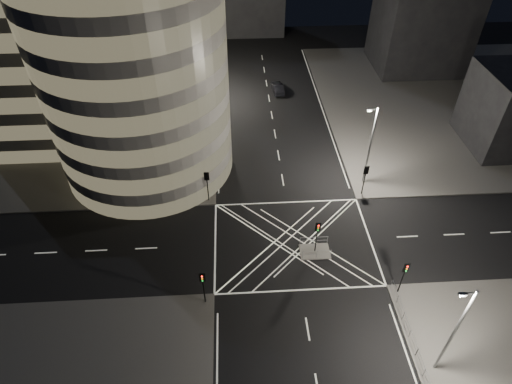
{
  "coord_description": "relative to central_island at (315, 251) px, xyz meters",
  "views": [
    {
      "loc": [
        -5.59,
        -29.42,
        32.88
      ],
      "look_at": [
        -3.55,
        4.58,
        3.0
      ],
      "focal_mm": 30.0,
      "sensor_mm": 36.0,
      "label": 1
    }
  ],
  "objects": [
    {
      "name": "tree_c",
      "position": [
        -12.5,
        22.5,
        4.15
      ],
      "size": [
        4.07,
        4.07,
        6.43
      ],
      "color": "black",
      "rests_on": "sidewalk_far_left"
    },
    {
      "name": "traffic_signal_fr",
      "position": [
        6.8,
        8.3,
        2.84
      ],
      "size": [
        0.55,
        0.22,
        4.0
      ],
      "color": "black",
      "rests_on": "sidewalk_far_right"
    },
    {
      "name": "traffic_signal_fl",
      "position": [
        -10.8,
        8.3,
        2.84
      ],
      "size": [
        0.55,
        0.22,
        4.0
      ],
      "color": "black",
      "rests_on": "sidewalk_far_left"
    },
    {
      "name": "sidewalk_far_left",
      "position": [
        -31.0,
        28.5,
        0.0
      ],
      "size": [
        42.0,
        42.0,
        0.15
      ],
      "primitive_type": "cube",
      "color": "#555350",
      "rests_on": "ground"
    },
    {
      "name": "traffic_signal_nr",
      "position": [
        6.8,
        -5.3,
        2.84
      ],
      "size": [
        0.55,
        0.22,
        4.0
      ],
      "color": "black",
      "rests_on": "sidewalk_near_right"
    },
    {
      "name": "traffic_signal_nl",
      "position": [
        -10.8,
        -5.3,
        2.84
      ],
      "size": [
        0.55,
        0.22,
        4.0
      ],
      "color": "black",
      "rests_on": "sidewalk_near_left"
    },
    {
      "name": "street_lamp_left_near",
      "position": [
        -11.44,
        13.5,
        5.47
      ],
      "size": [
        1.25,
        0.25,
        10.0
      ],
      "color": "slate",
      "rests_on": "sidewalk_far_left"
    },
    {
      "name": "street_lamp_right_near",
      "position": [
        7.44,
        -12.5,
        5.47
      ],
      "size": [
        1.25,
        0.25,
        10.0
      ],
      "color": "slate",
      "rests_on": "sidewalk_near_right"
    },
    {
      "name": "tree_d",
      "position": [
        -12.5,
        28.5,
        5.08
      ],
      "size": [
        4.93,
        4.93,
        7.84
      ],
      "color": "black",
      "rests_on": "sidewalk_far_left"
    },
    {
      "name": "tree_a",
      "position": [
        -12.5,
        10.5,
        4.5
      ],
      "size": [
        4.21,
        4.21,
        6.85
      ],
      "color": "black",
      "rests_on": "sidewalk_far_left"
    },
    {
      "name": "office_block_rear",
      "position": [
        -24.0,
        43.5,
        11.07
      ],
      "size": [
        24.0,
        16.0,
        22.0
      ],
      "primitive_type": "cube",
      "color": "gray",
      "rests_on": "sidewalk_far_left"
    },
    {
      "name": "central_island",
      "position": [
        0.0,
        0.0,
        0.0
      ],
      "size": [
        3.0,
        2.0,
        0.15
      ],
      "primitive_type": "cube",
      "color": "slate",
      "rests_on": "ground"
    },
    {
      "name": "railing_island_north",
      "position": [
        0.0,
        0.9,
        0.62
      ],
      "size": [
        2.8,
        0.06,
        1.1
      ],
      "primitive_type": "cube",
      "color": "slate",
      "rests_on": "central_island"
    },
    {
      "name": "traffic_signal_island",
      "position": [
        0.0,
        0.0,
        2.84
      ],
      "size": [
        0.55,
        0.22,
        4.0
      ],
      "color": "black",
      "rests_on": "central_island"
    },
    {
      "name": "building_right_far",
      "position": [
        24.0,
        41.5,
        7.58
      ],
      "size": [
        14.0,
        12.0,
        15.0
      ],
      "primitive_type": "cube",
      "color": "black",
      "rests_on": "sidewalk_far_right"
    },
    {
      "name": "railing_island_south",
      "position": [
        0.0,
        -0.9,
        0.62
      ],
      "size": [
        2.8,
        0.06,
        1.1
      ],
      "primitive_type": "cube",
      "color": "slate",
      "rests_on": "central_island"
    },
    {
      "name": "tree_b",
      "position": [
        -12.5,
        16.5,
        4.83
      ],
      "size": [
        4.14,
        4.14,
        7.15
      ],
      "color": "black",
      "rests_on": "sidewalk_far_left"
    },
    {
      "name": "sedan",
      "position": [
        -0.5,
        33.43,
        0.64
      ],
      "size": [
        1.94,
        4.49,
        1.44
      ],
      "primitive_type": "imported",
      "rotation": [
        0.0,
        0.0,
        3.24
      ],
      "color": "black",
      "rests_on": "ground"
    },
    {
      "name": "railing_near_right",
      "position": [
        6.3,
        -10.65,
        0.62
      ],
      "size": [
        0.06,
        11.7,
        1.1
      ],
      "primitive_type": "cube",
      "color": "slate",
      "rests_on": "sidewalk_near_right"
    },
    {
      "name": "office_tower_curved",
      "position": [
        -22.74,
        20.24,
        12.58
      ],
      "size": [
        30.0,
        29.0,
        27.2
      ],
      "color": "gray",
      "rests_on": "sidewalk_far_left"
    },
    {
      "name": "street_lamp_left_far",
      "position": [
        -11.44,
        31.5,
        5.47
      ],
      "size": [
        1.25,
        0.25,
        10.0
      ],
      "color": "slate",
      "rests_on": "sidewalk_far_left"
    },
    {
      "name": "tree_e",
      "position": [
        -12.5,
        34.5,
        3.93
      ],
      "size": [
        3.81,
        3.81,
        6.05
      ],
      "color": "black",
      "rests_on": "sidewalk_far_left"
    },
    {
      "name": "sidewalk_far_right",
      "position": [
        27.0,
        28.5,
        0.0
      ],
      "size": [
        42.0,
        42.0,
        0.15
      ],
      "primitive_type": "cube",
      "color": "#555350",
      "rests_on": "ground"
    },
    {
      "name": "ground",
      "position": [
        -2.0,
        1.5,
        -0.07
      ],
      "size": [
        120.0,
        120.0,
        0.0
      ],
      "primitive_type": "plane",
      "color": "black",
      "rests_on": "ground"
    },
    {
      "name": "street_lamp_right_far",
      "position": [
        7.44,
        10.5,
        5.47
      ],
      "size": [
        1.25,
        0.25,
        10.0
      ],
      "color": "slate",
      "rests_on": "sidewalk_far_right"
    }
  ]
}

